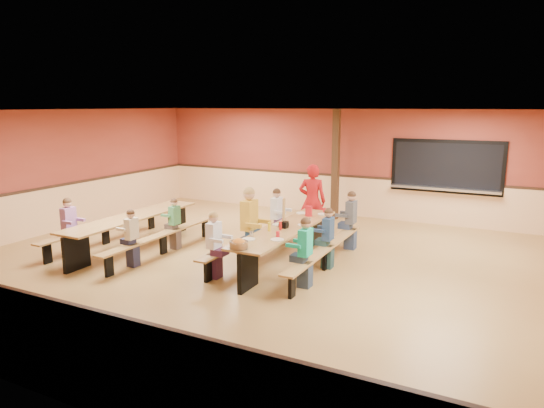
% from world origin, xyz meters
% --- Properties ---
extents(ground, '(12.00, 12.00, 0.00)m').
position_xyz_m(ground, '(0.00, 0.00, 0.00)').
color(ground, olive).
rests_on(ground, ground).
extents(room_envelope, '(12.04, 10.04, 3.02)m').
position_xyz_m(room_envelope, '(0.00, 0.00, 0.69)').
color(room_envelope, maroon).
rests_on(room_envelope, ground).
extents(kitchen_pass_through, '(2.78, 0.28, 1.38)m').
position_xyz_m(kitchen_pass_through, '(2.60, 4.96, 1.49)').
color(kitchen_pass_through, black).
rests_on(kitchen_pass_through, ground).
extents(structural_post, '(0.18, 0.18, 3.00)m').
position_xyz_m(structural_post, '(-0.20, 4.40, 1.50)').
color(structural_post, '#311F10').
rests_on(structural_post, ground).
extents(cafeteria_table_main, '(1.91, 3.70, 0.74)m').
position_xyz_m(cafeteria_table_main, '(0.26, 0.26, 0.53)').
color(cafeteria_table_main, olive).
rests_on(cafeteria_table_main, ground).
extents(cafeteria_table_second, '(1.91, 3.70, 0.74)m').
position_xyz_m(cafeteria_table_second, '(-3.17, -0.34, 0.53)').
color(cafeteria_table_second, olive).
rests_on(cafeteria_table_second, ground).
extents(seated_child_white_left, '(0.37, 0.31, 1.22)m').
position_xyz_m(seated_child_white_left, '(-0.56, -1.07, 0.61)').
color(seated_child_white_left, white).
rests_on(seated_child_white_left, ground).
extents(seated_adult_yellow, '(0.49, 0.40, 1.46)m').
position_xyz_m(seated_adult_yellow, '(-0.56, 0.23, 0.73)').
color(seated_adult_yellow, gold).
rests_on(seated_adult_yellow, ground).
extents(seated_child_grey_left, '(0.38, 0.31, 1.24)m').
position_xyz_m(seated_child_grey_left, '(-0.56, 1.49, 0.62)').
color(seated_child_grey_left, silver).
rests_on(seated_child_grey_left, ground).
extents(seated_child_teal_right, '(0.37, 0.30, 1.22)m').
position_xyz_m(seated_child_teal_right, '(1.09, -0.75, 0.61)').
color(seated_child_teal_right, '#14AD82').
rests_on(seated_child_teal_right, ground).
extents(seated_child_navy_right, '(0.35, 0.29, 1.17)m').
position_xyz_m(seated_child_navy_right, '(1.09, 0.37, 0.58)').
color(seated_child_navy_right, navy).
rests_on(seated_child_navy_right, ground).
extents(seated_child_char_right, '(0.39, 0.32, 1.26)m').
position_xyz_m(seated_child_char_right, '(1.09, 1.81, 0.63)').
color(seated_child_char_right, '#42444A').
rests_on(seated_child_char_right, ground).
extents(seated_child_purple_sec, '(0.37, 0.30, 1.21)m').
position_xyz_m(seated_child_purple_sec, '(-3.99, -1.31, 0.61)').
color(seated_child_purple_sec, '#99629B').
rests_on(seated_child_purple_sec, ground).
extents(seated_child_green_sec, '(0.32, 0.26, 1.11)m').
position_xyz_m(seated_child_green_sec, '(-2.34, 0.08, 0.56)').
color(seated_child_green_sec, '#3F814C').
rests_on(seated_child_green_sec, ground).
extents(seated_child_tan_sec, '(0.33, 0.27, 1.12)m').
position_xyz_m(seated_child_tan_sec, '(-2.34, -1.25, 0.56)').
color(seated_child_tan_sec, beige).
rests_on(seated_child_tan_sec, ground).
extents(standing_woman, '(0.73, 0.57, 1.76)m').
position_xyz_m(standing_woman, '(-0.03, 2.30, 0.88)').
color(standing_woman, '#B01416').
rests_on(standing_woman, ground).
extents(punch_pitcher, '(0.16, 0.16, 0.22)m').
position_xyz_m(punch_pitcher, '(0.27, 1.38, 0.85)').
color(punch_pitcher, red).
rests_on(punch_pitcher, cafeteria_table_main).
extents(chip_bowl, '(0.32, 0.32, 0.15)m').
position_xyz_m(chip_bowl, '(0.15, -1.39, 0.81)').
color(chip_bowl, orange).
rests_on(chip_bowl, cafeteria_table_main).
extents(napkin_dispenser, '(0.10, 0.14, 0.13)m').
position_xyz_m(napkin_dispenser, '(0.26, 0.20, 0.80)').
color(napkin_dispenser, black).
rests_on(napkin_dispenser, cafeteria_table_main).
extents(condiment_mustard, '(0.06, 0.06, 0.17)m').
position_xyz_m(condiment_mustard, '(0.08, -0.14, 0.82)').
color(condiment_mustard, yellow).
rests_on(condiment_mustard, cafeteria_table_main).
extents(condiment_ketchup, '(0.06, 0.06, 0.17)m').
position_xyz_m(condiment_ketchup, '(0.24, 0.02, 0.82)').
color(condiment_ketchup, '#B2140F').
rests_on(condiment_ketchup, cafeteria_table_main).
extents(table_paddle, '(0.16, 0.16, 0.56)m').
position_xyz_m(table_paddle, '(0.18, 0.31, 0.88)').
color(table_paddle, black).
rests_on(table_paddle, cafeteria_table_main).
extents(place_settings, '(0.65, 3.30, 0.11)m').
position_xyz_m(place_settings, '(0.26, 0.26, 0.80)').
color(place_settings, beige).
rests_on(place_settings, cafeteria_table_main).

